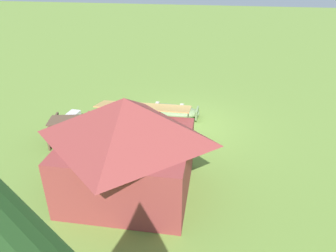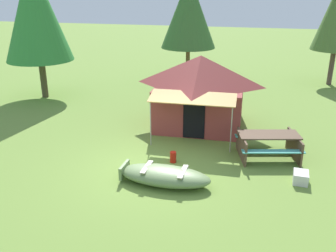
{
  "view_description": "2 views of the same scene",
  "coord_description": "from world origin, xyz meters",
  "px_view_note": "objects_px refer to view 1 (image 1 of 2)",
  "views": [
    {
      "loc": [
        -1.4,
        10.56,
        5.51
      ],
      "look_at": [
        0.16,
        1.95,
        0.99
      ],
      "focal_mm": 33.64,
      "sensor_mm": 36.0,
      "label": 1
    },
    {
      "loc": [
        2.87,
        -9.53,
        5.14
      ],
      "look_at": [
        0.19,
        1.56,
        0.78
      ],
      "focal_mm": 39.76,
      "sensor_mm": 36.0,
      "label": 2
    }
  ],
  "objects_px": {
    "canvas_cabin_tent": "(127,145)",
    "beached_rowboat": "(168,111)",
    "cooler_box": "(74,116)",
    "fuel_can": "(163,128)",
    "picnic_table": "(78,127)"
  },
  "relations": [
    {
      "from": "cooler_box",
      "to": "fuel_can",
      "type": "xyz_separation_m",
      "value": [
        -3.7,
        0.4,
        0.01
      ]
    },
    {
      "from": "fuel_can",
      "to": "beached_rowboat",
      "type": "bearing_deg",
      "value": -87.8
    },
    {
      "from": "picnic_table",
      "to": "fuel_can",
      "type": "distance_m",
      "value": 3.03
    },
    {
      "from": "cooler_box",
      "to": "fuel_can",
      "type": "distance_m",
      "value": 3.72
    },
    {
      "from": "picnic_table",
      "to": "cooler_box",
      "type": "bearing_deg",
      "value": -58.97
    },
    {
      "from": "canvas_cabin_tent",
      "to": "fuel_can",
      "type": "relative_size",
      "value": 11.8
    },
    {
      "from": "picnic_table",
      "to": "beached_rowboat",
      "type": "bearing_deg",
      "value": -139.01
    },
    {
      "from": "cooler_box",
      "to": "fuel_can",
      "type": "relative_size",
      "value": 1.49
    },
    {
      "from": "canvas_cabin_tent",
      "to": "beached_rowboat",
      "type": "bearing_deg",
      "value": -92.5
    },
    {
      "from": "beached_rowboat",
      "to": "canvas_cabin_tent",
      "type": "bearing_deg",
      "value": 87.5
    },
    {
      "from": "beached_rowboat",
      "to": "cooler_box",
      "type": "height_order",
      "value": "beached_rowboat"
    },
    {
      "from": "beached_rowboat",
      "to": "cooler_box",
      "type": "relative_size",
      "value": 5.1
    },
    {
      "from": "cooler_box",
      "to": "fuel_can",
      "type": "bearing_deg",
      "value": 173.79
    },
    {
      "from": "canvas_cabin_tent",
      "to": "fuel_can",
      "type": "height_order",
      "value": "canvas_cabin_tent"
    },
    {
      "from": "beached_rowboat",
      "to": "fuel_can",
      "type": "distance_m",
      "value": 1.34
    }
  ]
}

